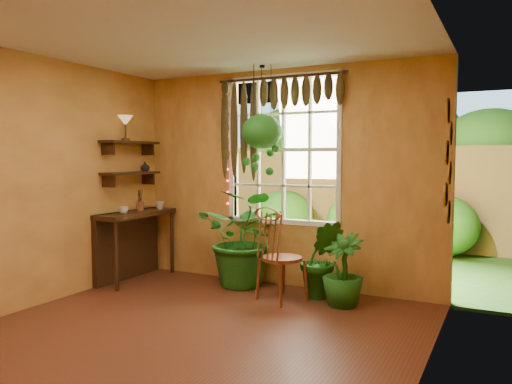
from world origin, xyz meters
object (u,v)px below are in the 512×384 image
Objects in this scene: windsor_chair at (280,270)px; potted_plant_left at (246,238)px; hanging_basket at (262,134)px; counter_ledge at (130,237)px; potted_plant_mid at (322,259)px.

windsor_chair is 1.00× the size of potted_plant_left.
hanging_basket is (0.24, -0.03, 1.28)m from potted_plant_left.
counter_ledge is 1.34× the size of potted_plant_mid.
potted_plant_left is at bearing 173.56° from windsor_chair.
hanging_basket is at bearing -7.61° from potted_plant_left.
potted_plant_mid is (2.55, 0.31, -0.11)m from counter_ledge.
hanging_basket is (-0.77, 0.02, 1.44)m from potted_plant_mid.
windsor_chair is 1.36× the size of potted_plant_mid.
counter_ledge is at bearing -156.09° from windsor_chair.
potted_plant_left reaches higher than potted_plant_mid.
potted_plant_mid is 1.63m from hanging_basket.
counter_ledge is at bearing -169.71° from hanging_basket.
potted_plant_mid is 0.67× the size of hanging_basket.
windsor_chair is (2.18, -0.03, -0.20)m from counter_ledge.
hanging_basket is (-0.40, 0.35, 1.54)m from windsor_chair.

